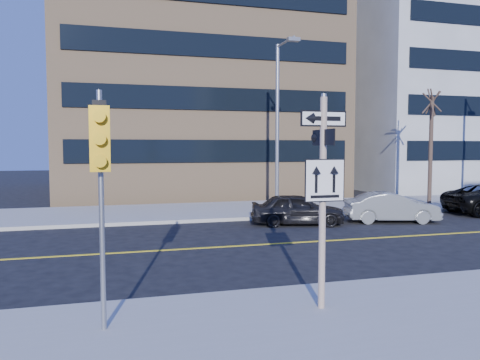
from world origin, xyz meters
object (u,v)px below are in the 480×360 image
object	(u,v)px
traffic_signal	(100,159)
parked_car_b	(391,207)
parked_car_a	(297,209)
street_tree_west	(432,105)
sign_pole	(323,189)
streetlight_a	(279,115)

from	to	relation	value
traffic_signal	parked_car_b	size ratio (longest dim) A/B	1.03
parked_car_a	street_tree_west	distance (m)	11.30
sign_pole	streetlight_a	world-z (taller)	streetlight_a
parked_car_b	street_tree_west	distance (m)	8.39
streetlight_a	parked_car_b	bearing A→B (deg)	-45.49
parked_car_a	streetlight_a	world-z (taller)	streetlight_a
sign_pole	street_tree_west	xyz separation A→B (m)	(13.00, 13.81, 3.09)
parked_car_a	street_tree_west	size ratio (longest dim) A/B	0.61
streetlight_a	street_tree_west	distance (m)	9.05
sign_pole	traffic_signal	bearing A→B (deg)	-177.89
parked_car_a	street_tree_west	bearing A→B (deg)	-53.52
traffic_signal	parked_car_b	xyz separation A→B (m)	(11.75, 9.61, -2.39)
parked_car_a	street_tree_west	world-z (taller)	street_tree_west
parked_car_b	traffic_signal	bearing A→B (deg)	144.08
traffic_signal	streetlight_a	size ratio (longest dim) A/B	0.50
sign_pole	parked_car_b	bearing A→B (deg)	50.68
parked_car_a	sign_pole	bearing A→B (deg)	174.03
sign_pole	streetlight_a	size ratio (longest dim) A/B	0.51
traffic_signal	parked_car_b	bearing A→B (deg)	39.27
traffic_signal	streetlight_a	world-z (taller)	streetlight_a
streetlight_a	street_tree_west	size ratio (longest dim) A/B	1.26
traffic_signal	parked_car_a	xyz separation A→B (m)	(7.58, 10.05, -2.37)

